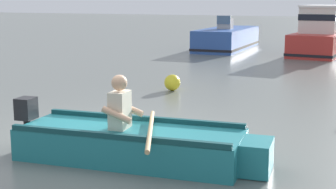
{
  "coord_description": "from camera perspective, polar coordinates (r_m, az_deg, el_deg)",
  "views": [
    {
      "loc": [
        3.85,
        -6.68,
        2.2
      ],
      "look_at": [
        0.33,
        1.14,
        0.55
      ],
      "focal_mm": 53.06,
      "sensor_mm": 36.0,
      "label": 1
    }
  ],
  "objects": [
    {
      "name": "rowboat_with_person",
      "position": [
        6.89,
        -3.8,
        -5.55
      ],
      "size": [
        3.73,
        1.85,
        1.19
      ],
      "color": "#1E727A",
      "rests_on": "ground"
    },
    {
      "name": "mooring_buoy",
      "position": [
        12.12,
        0.5,
        1.38
      ],
      "size": [
        0.4,
        0.4,
        0.4
      ],
      "primitive_type": "sphere",
      "color": "yellow",
      "rests_on": "ground"
    },
    {
      "name": "moored_boat_blue",
      "position": [
        22.52,
        6.82,
        6.33
      ],
      "size": [
        1.97,
        5.19,
        1.51
      ],
      "color": "#2D519E",
      "rests_on": "ground"
    },
    {
      "name": "ground_plane",
      "position": [
        8.02,
        -5.51,
        -5.08
      ],
      "size": [
        120.0,
        120.0,
        0.0
      ],
      "primitive_type": "plane",
      "color": "slate"
    },
    {
      "name": "moored_boat_red",
      "position": [
        21.4,
        17.42,
        6.45
      ],
      "size": [
        2.22,
        5.58,
        1.97
      ],
      "color": "#B72D28",
      "rests_on": "ground"
    }
  ]
}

